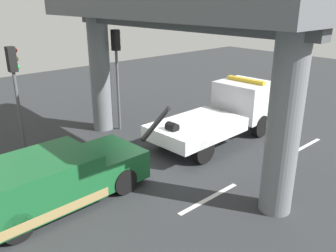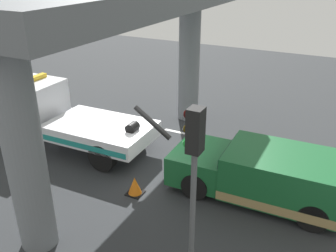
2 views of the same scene
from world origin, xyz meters
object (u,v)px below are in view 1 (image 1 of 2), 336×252
at_px(tow_truck_white, 226,111).
at_px(traffic_light_mid, 117,59).
at_px(traffic_light_far, 15,79).
at_px(traffic_cone_orange, 121,147).
at_px(towed_van_green, 54,180).

height_order(tow_truck_white, traffic_light_mid, traffic_light_mid).
xyz_separation_m(traffic_light_far, traffic_cone_orange, (2.92, -2.33, -2.83)).
height_order(tow_truck_white, traffic_cone_orange, tow_truck_white).
height_order(traffic_light_mid, traffic_cone_orange, traffic_light_mid).
xyz_separation_m(tow_truck_white, traffic_light_far, (-7.38, 3.99, 1.91)).
height_order(traffic_light_far, traffic_light_mid, traffic_light_mid).
bearing_deg(tow_truck_white, towed_van_green, -179.81).
bearing_deg(towed_van_green, traffic_cone_orange, 25.17).
xyz_separation_m(traffic_light_far, traffic_light_mid, (4.50, -0.00, 0.24)).
height_order(tow_truck_white, towed_van_green, tow_truck_white).
distance_m(tow_truck_white, traffic_light_far, 8.61).
bearing_deg(tow_truck_white, traffic_light_mid, 125.87).
height_order(traffic_light_far, traffic_cone_orange, traffic_light_far).
bearing_deg(traffic_cone_orange, tow_truck_white, -20.37).
relative_size(traffic_light_mid, traffic_cone_orange, 7.82).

